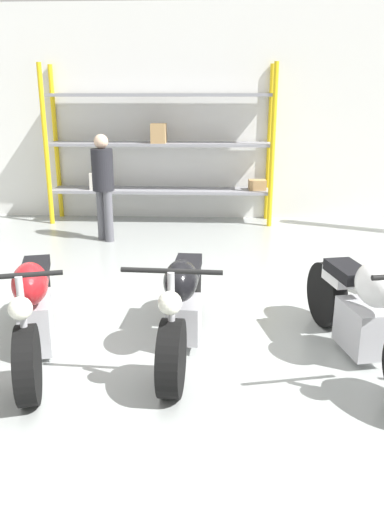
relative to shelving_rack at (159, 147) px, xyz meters
The scene contains 7 objects.
ground_plane 4.89m from the shelving_rack, 80.65° to the right, with size 30.00×30.00×0.00m, color #9EA3A0.
back_wall 0.99m from the shelving_rack, 25.88° to the left, with size 30.00×0.08×3.60m.
shelving_rack is the anchor object (origin of this frame).
motorcycle_red 4.95m from the shelving_rack, 96.16° to the right, with size 0.80×1.99×0.96m.
motorcycle_black 4.85m from the shelving_rack, 81.45° to the right, with size 0.71×1.96×0.95m.
motorcycle_white 5.40m from the shelving_rack, 65.70° to the right, with size 0.80×2.03×1.01m.
person_near_rack 1.52m from the shelving_rack, 118.44° to the right, with size 0.45×0.45×1.59m.
Camera 1 is at (0.21, -3.95, 2.08)m, focal length 35.00 mm.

